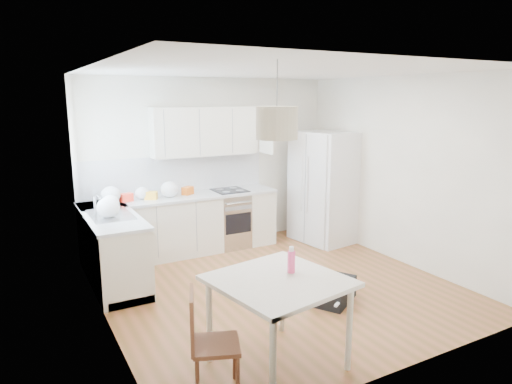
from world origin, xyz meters
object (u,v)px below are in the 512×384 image
dining_table (279,289)px  gym_bag (334,291)px  refrigerator (325,187)px  dining_chair (216,342)px

dining_table → gym_bag: (1.27, 0.81, -0.60)m
refrigerator → dining_chair: (-3.27, -2.88, -0.48)m
dining_table → refrigerator: bearing=36.9°
refrigerator → dining_table: 3.83m
refrigerator → gym_bag: refrigerator is taller
dining_table → gym_bag: size_ratio=2.11×
dining_chair → refrigerator: bearing=62.5°
dining_table → dining_chair: size_ratio=1.37×
dining_table → dining_chair: 0.71m
refrigerator → dining_chair: bearing=-146.5°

